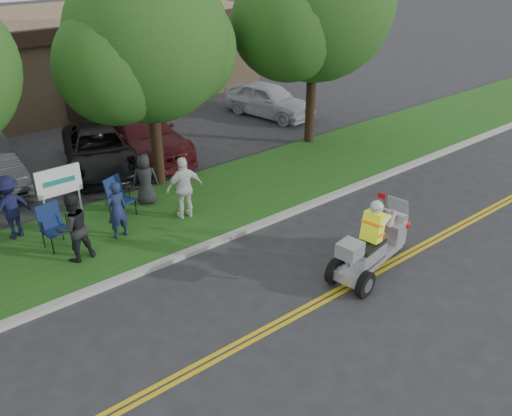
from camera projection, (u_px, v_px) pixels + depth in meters
ground at (298, 295)px, 12.51m from camera, size 120.00×120.00×0.00m
centerline_near at (315, 307)px, 12.10m from camera, size 60.00×0.10×0.01m
centerline_far at (310, 303)px, 12.21m from camera, size 60.00×0.10×0.01m
curb at (221, 240)px, 14.59m from camera, size 60.00×0.25×0.12m
grass_verge at (179, 211)px, 16.08m from camera, size 60.00×4.00×0.10m
commercial_building at (61, 57)px, 25.82m from camera, size 18.00×8.20×4.00m
tree_mid at (149, 47)px, 15.76m from camera, size 5.88×4.80×7.05m
tree_right at (316, 7)px, 18.95m from camera, size 6.86×5.60×8.07m
business_sign at (59, 184)px, 14.89m from camera, size 1.25×0.06×1.75m
trike_scooter at (373, 248)px, 13.04m from camera, size 3.00×1.21×1.97m
lawn_chair_a at (52, 223)px, 13.95m from camera, size 0.69×0.71×1.17m
lawn_chair_b at (118, 195)px, 15.42m from camera, size 0.81×0.82×1.17m
spectator_adult_left at (117, 210)px, 14.28m from camera, size 0.61×0.43×1.61m
spectator_adult_mid at (73, 228)px, 13.27m from camera, size 0.91×0.74×1.79m
spectator_adult_right at (184, 188)px, 15.23m from camera, size 1.13×0.61×1.84m
spectator_chair_a at (10, 207)px, 14.26m from camera, size 1.27×0.92×1.76m
spectator_chair_b at (145, 179)px, 16.06m from camera, size 0.91×0.77×1.57m
parked_car_mid at (100, 149)px, 18.72m from camera, size 3.78×5.49×1.40m
parked_car_right at (140, 134)px, 19.83m from camera, size 2.47×5.56×1.58m
parked_car_far_right at (269, 100)px, 23.96m from camera, size 2.54×4.56×1.47m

